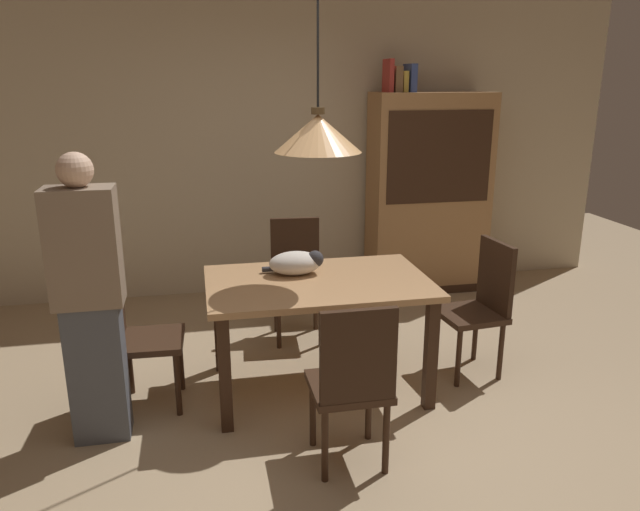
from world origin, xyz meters
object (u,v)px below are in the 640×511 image
Objects in this scene: chair_left_side at (136,329)px; chair_near_front at (353,380)px; dining_table at (318,295)px; chair_far_back at (296,273)px; book_yellow_short at (403,82)px; book_blue_wide at (410,78)px; book_brown_thick at (395,79)px; person_standing at (90,302)px; chair_right_side at (481,302)px; book_red_tall at (388,76)px; hutch_bookcase at (428,198)px; pendant_lamp at (318,133)px; cat_sleeping at (297,263)px.

chair_near_front is (1.13, -0.88, 0.00)m from chair_left_side.
chair_far_back is at bearing 89.64° from dining_table.
book_yellow_short is 0.07m from book_blue_wide.
book_blue_wide is (0.13, 0.00, 0.01)m from book_brown_thick.
chair_left_side is 0.47m from person_standing.
book_brown_thick is (-0.08, 1.73, 1.45)m from chair_right_side.
chair_left_side is 3.32× the size of book_red_tall.
chair_left_side is 3.10m from hutch_bookcase.
chair_right_side is at bearing -87.30° from book_brown_thick.
pendant_lamp is 0.80× the size of person_standing.
dining_table is 1.51× the size of chair_far_back.
chair_left_side is at bearing -141.36° from book_brown_thick.
chair_left_side is at bearing -142.23° from book_yellow_short.
chair_left_side is (-1.13, -0.88, 0.00)m from chair_far_back.
book_red_tall reaches higher than chair_far_back.
pendant_lamp is (-0.00, 0.88, 1.15)m from chair_near_front.
dining_table is 2.41m from book_red_tall.
book_red_tall reaches higher than hutch_bookcase.
book_blue_wide is at bearing 39.30° from person_standing.
person_standing is at bearing -167.11° from pendant_lamp.
dining_table is 1.51× the size of chair_near_front.
pendant_lamp is at bearing -121.00° from book_brown_thick.
hutch_bookcase is at bearing 46.36° from cat_sleeping.
pendant_lamp is 2.02m from book_red_tall.
hutch_bookcase is 9.25× the size of book_yellow_short.
hutch_bookcase reaches higher than cat_sleeping.
chair_right_side is at bearing 0.40° from pendant_lamp.
chair_right_side is at bearing 7.20° from person_standing.
book_blue_wide is at bearing 36.30° from chair_far_back.
chair_far_back is 1.97m from book_red_tall.
cat_sleeping is at bearing 126.93° from dining_table.
book_blue_wide reaches higher than cat_sleeping.
book_brown_thick is at bearing 38.64° from chair_left_side.
book_red_tall is (1.09, 1.59, 1.16)m from cat_sleeping.
chair_far_back is 1.76m from chair_near_front.
pendant_lamp reaches higher than dining_table.
dining_table is at bearing -122.64° from book_yellow_short.
book_brown_thick is (1.05, 2.62, 1.45)m from chair_near_front.
chair_right_side reaches higher than cat_sleeping.
book_blue_wide is (1.29, 1.59, 1.14)m from cat_sleeping.
hutch_bookcase is (1.52, 1.59, 0.06)m from cat_sleeping.
book_brown_thick reaches higher than chair_near_front.
hutch_bookcase is (1.41, 1.74, -0.77)m from pendant_lamp.
chair_near_front is 0.72× the size of pendant_lamp.
hutch_bookcase is at bearing -0.24° from book_brown_thick.
person_standing is (-2.49, -2.04, -1.16)m from book_blue_wide.
book_brown_thick is (1.05, 1.74, 1.31)m from dining_table.
chair_right_side is at bearing 0.40° from dining_table.
chair_far_back is 3.88× the size of book_blue_wide.
pendant_lamp is 5.42× the size of book_brown_thick.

